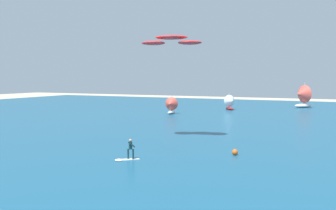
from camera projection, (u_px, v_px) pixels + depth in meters
ocean at (249, 117)px, 54.99m from camera, size 160.00×90.00×0.10m
kitesurfer at (128, 152)px, 25.61m from camera, size 1.84×1.71×1.67m
kite at (171, 41)px, 33.40m from camera, size 6.59×3.78×0.95m
sailboat_mid_right at (301, 96)px, 71.51m from camera, size 4.96×5.01×5.65m
sailboat_near_shore at (231, 102)px, 66.40m from camera, size 3.04×3.08×3.47m
sailboat_anchored_offshore at (171, 105)px, 58.91m from camera, size 2.53×2.97×3.44m
marker_buoy at (235, 152)px, 27.22m from camera, size 0.50×0.50×0.50m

